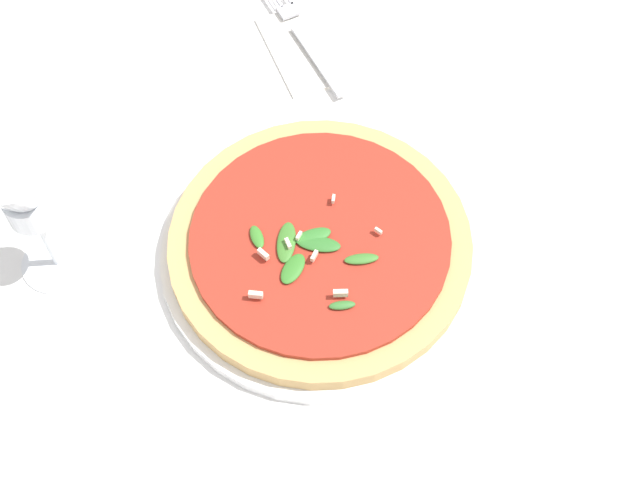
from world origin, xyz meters
The scene contains 5 objects.
ground_plane centered at (0.00, 0.00, 0.00)m, with size 6.00×6.00×0.00m, color white.
pizza_arugula_main centered at (0.02, 0.01, 0.02)m, with size 0.33×0.33×0.05m.
wine_glass centered at (0.05, 0.28, 0.12)m, with size 0.08×0.08×0.17m.
napkin centered at (0.31, -0.02, 0.00)m, with size 0.15×0.12×0.01m.
fork centered at (0.32, -0.01, 0.01)m, with size 0.19×0.08×0.00m.
Camera 1 is at (-0.43, 0.07, 0.79)m, focal length 50.00 mm.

